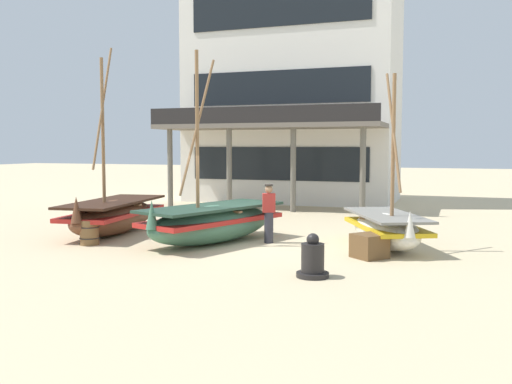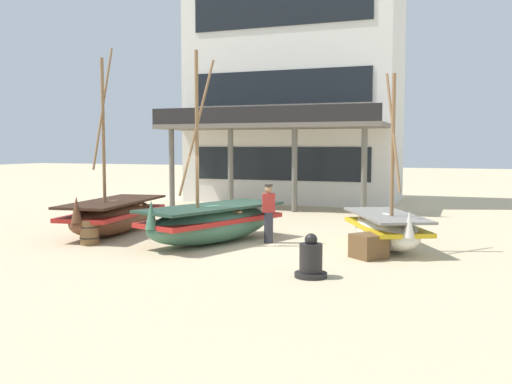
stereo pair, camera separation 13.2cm
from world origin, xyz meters
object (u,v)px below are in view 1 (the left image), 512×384
fishing_boat_far_right (212,222)px  cargo_crate (369,246)px  harbor_building_main (294,93)px  fisherman_by_hull (269,214)px  wooden_barrel (89,232)px  fishing_boat_near_left (386,228)px  capstan_winch (313,260)px  fishing_boat_centre_large (113,215)px

fishing_boat_far_right → cargo_crate: fishing_boat_far_right is taller
cargo_crate → harbor_building_main: (-5.98, 13.88, 5.14)m
fisherman_by_hull → wooden_barrel: (-4.62, -2.03, -0.48)m
fishing_boat_far_right → fisherman_by_hull: size_ratio=3.18×
fishing_boat_near_left → capstan_winch: (-1.03, -4.05, -0.17)m
cargo_crate → harbor_building_main: size_ratio=0.07×
fishing_boat_centre_large → fishing_boat_far_right: fishing_boat_centre_large is taller
fisherman_by_hull → capstan_winch: (2.23, -3.70, -0.47)m
fishing_boat_near_left → capstan_winch: 4.18m
fishing_boat_near_left → wooden_barrel: (-7.88, -2.38, -0.18)m
cargo_crate → harbor_building_main: bearing=113.3°
fisherman_by_hull → fishing_boat_far_right: bearing=-159.0°
wooden_barrel → capstan_winch: bearing=-13.7°
fishing_boat_far_right → cargo_crate: (4.56, -0.66, -0.30)m
fishing_boat_far_right → capstan_winch: fishing_boat_far_right is taller
fishing_boat_centre_large → harbor_building_main: size_ratio=0.53×
fishing_boat_near_left → fishing_boat_far_right: 4.86m
fisherman_by_hull → capstan_winch: bearing=-59.0°
fishing_boat_centre_large → capstan_winch: (7.36, -3.58, -0.23)m
fishing_boat_centre_large → wooden_barrel: bearing=-75.0°
wooden_barrel → harbor_building_main: size_ratio=0.06×
fishing_boat_centre_large → fishing_boat_near_left: bearing=3.2°
fishing_boat_far_right → harbor_building_main: harbor_building_main is taller
fisherman_by_hull → fishing_boat_centre_large: bearing=-178.7°
fisherman_by_hull → capstan_winch: 4.34m
capstan_winch → wooden_barrel: capstan_winch is taller
fishing_boat_near_left → fishing_boat_centre_large: size_ratio=0.81×
fishing_boat_far_right → harbor_building_main: (-1.42, 13.22, 4.84)m
fishing_boat_centre_large → wooden_barrel: (0.51, -1.91, -0.25)m
fishing_boat_near_left → fishing_boat_centre_large: 8.41m
fishing_boat_near_left → harbor_building_main: (-6.19, 12.29, 4.91)m
fishing_boat_centre_large → wooden_barrel: size_ratio=8.28×
wooden_barrel → fishing_boat_centre_large: bearing=105.0°
wooden_barrel → harbor_building_main: (1.69, 14.67, 5.09)m
fishing_boat_centre_large → cargo_crate: size_ratio=8.08×
capstan_winch → harbor_building_main: (-5.16, 16.34, 5.08)m
fishing_boat_near_left → cargo_crate: bearing=-97.5°
cargo_crate → fishing_boat_near_left: bearing=82.5°
cargo_crate → fishing_boat_far_right: bearing=171.8°
fishing_boat_centre_large → harbor_building_main: harbor_building_main is taller
fishing_boat_near_left → fisherman_by_hull: 3.29m
fishing_boat_centre_large → harbor_building_main: bearing=80.2°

